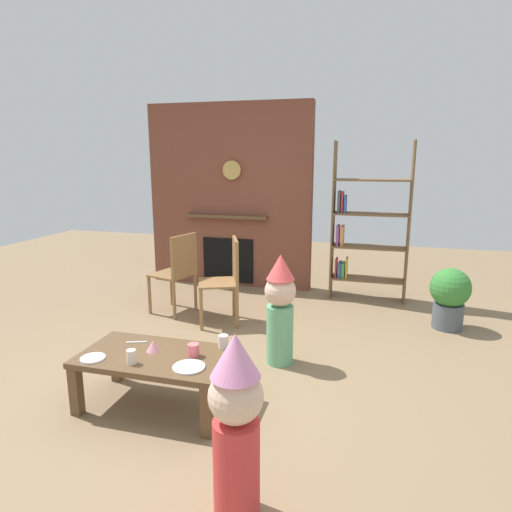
# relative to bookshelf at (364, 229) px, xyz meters

# --- Properties ---
(ground_plane) EXTENTS (12.00, 12.00, 0.00)m
(ground_plane) POSITION_rel_bookshelf_xyz_m (-0.95, -2.40, -0.87)
(ground_plane) COLOR #846B4C
(brick_fireplace_feature) EXTENTS (2.20, 0.28, 2.40)m
(brick_fireplace_feature) POSITION_rel_bookshelf_xyz_m (-1.76, 0.20, 0.32)
(brick_fireplace_feature) COLOR brown
(brick_fireplace_feature) RESTS_ON ground_plane
(bookshelf) EXTENTS (0.90, 0.28, 1.90)m
(bookshelf) POSITION_rel_bookshelf_xyz_m (0.00, 0.00, 0.00)
(bookshelf) COLOR brown
(bookshelf) RESTS_ON ground_plane
(coffee_table) EXTENTS (1.03, 0.58, 0.38)m
(coffee_table) POSITION_rel_bookshelf_xyz_m (-1.28, -2.87, -0.55)
(coffee_table) COLOR brown
(coffee_table) RESTS_ON ground_plane
(paper_cup_near_left) EXTENTS (0.07, 0.07, 0.10)m
(paper_cup_near_left) POSITION_rel_bookshelf_xyz_m (-0.86, -2.65, -0.44)
(paper_cup_near_left) COLOR silver
(paper_cup_near_left) RESTS_ON coffee_table
(paper_cup_near_right) EXTENTS (0.08, 0.08, 0.09)m
(paper_cup_near_right) POSITION_rel_bookshelf_xyz_m (-1.01, -2.83, -0.44)
(paper_cup_near_right) COLOR #E5666B
(paper_cup_near_right) RESTS_ON coffee_table
(paper_cup_center) EXTENTS (0.06, 0.06, 0.10)m
(paper_cup_center) POSITION_rel_bookshelf_xyz_m (-1.36, -3.04, -0.44)
(paper_cup_center) COLOR silver
(paper_cup_center) RESTS_ON coffee_table
(paper_plate_front) EXTENTS (0.21, 0.21, 0.01)m
(paper_plate_front) POSITION_rel_bookshelf_xyz_m (-0.97, -3.00, -0.48)
(paper_plate_front) COLOR white
(paper_plate_front) RESTS_ON coffee_table
(paper_plate_rear) EXTENTS (0.16, 0.16, 0.01)m
(paper_plate_rear) POSITION_rel_bookshelf_xyz_m (-1.64, -3.05, -0.48)
(paper_plate_rear) COLOR white
(paper_plate_rear) RESTS_ON coffee_table
(birthday_cake_slice) EXTENTS (0.10, 0.10, 0.08)m
(birthday_cake_slice) POSITION_rel_bookshelf_xyz_m (-1.31, -2.83, -0.45)
(birthday_cake_slice) COLOR pink
(birthday_cake_slice) RESTS_ON coffee_table
(table_fork) EXTENTS (0.15, 0.07, 0.01)m
(table_fork) POSITION_rel_bookshelf_xyz_m (-1.50, -2.73, -0.48)
(table_fork) COLOR silver
(table_fork) RESTS_ON coffee_table
(child_with_cone_hat) EXTENTS (0.26, 0.26, 0.94)m
(child_with_cone_hat) POSITION_rel_bookshelf_xyz_m (-0.44, -3.65, -0.37)
(child_with_cone_hat) COLOR #D13838
(child_with_cone_hat) RESTS_ON ground_plane
(child_in_pink) EXTENTS (0.26, 0.26, 0.94)m
(child_in_pink) POSITION_rel_bookshelf_xyz_m (-0.59, -1.99, -0.37)
(child_in_pink) COLOR #66B27F
(child_in_pink) RESTS_ON ground_plane
(dining_chair_left) EXTENTS (0.50, 0.50, 0.90)m
(dining_chair_left) POSITION_rel_bookshelf_xyz_m (-1.93, -1.10, -0.36)
(dining_chair_left) COLOR olive
(dining_chair_left) RESTS_ON ground_plane
(dining_chair_middle) EXTENTS (0.52, 0.52, 0.90)m
(dining_chair_middle) POSITION_rel_bookshelf_xyz_m (-1.32, -1.23, -0.36)
(dining_chair_middle) COLOR olive
(dining_chair_middle) RESTS_ON ground_plane
(potted_plant_tall) EXTENTS (0.40, 0.40, 0.63)m
(potted_plant_tall) POSITION_rel_bookshelf_xyz_m (0.90, -0.78, -0.52)
(potted_plant_tall) COLOR #4C5660
(potted_plant_tall) RESTS_ON ground_plane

